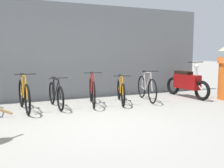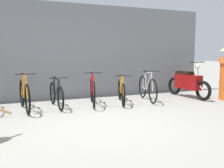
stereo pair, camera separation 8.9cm
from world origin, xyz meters
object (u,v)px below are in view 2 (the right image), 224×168
bicycle_3 (93,91)px  bicycle_4 (121,91)px  bicycle_5 (147,88)px  bicycle_2 (56,95)px  motorcycle (188,83)px  bicycle_1 (24,95)px

bicycle_3 → bicycle_4: bearing=102.2°
bicycle_3 → bicycle_5: bearing=104.7°
bicycle_2 → motorcycle: 4.08m
bicycle_1 → bicycle_4: bicycle_1 is taller
bicycle_3 → motorcycle: bearing=104.6°
bicycle_2 → bicycle_4: size_ratio=0.98×
bicycle_4 → motorcycle: size_ratio=0.86×
bicycle_2 → motorcycle: size_ratio=0.84×
bicycle_1 → bicycle_4: (2.56, -0.04, -0.05)m
bicycle_2 → bicycle_3: size_ratio=0.96×
bicycle_4 → motorcycle: 2.30m
bicycle_2 → bicycle_3: (0.95, -0.07, 0.05)m
bicycle_5 → motorcycle: bearing=102.1°
bicycle_2 → motorcycle: bearing=87.5°
bicycle_5 → bicycle_3: bearing=-77.8°
bicycle_3 → bicycle_5: bicycle_3 is taller
bicycle_1 → bicycle_2: size_ratio=1.12×
bicycle_1 → bicycle_5: bearing=87.3°
bicycle_4 → bicycle_2: bearing=-74.2°
bicycle_2 → bicycle_5: (2.63, -0.08, 0.04)m
bicycle_2 → bicycle_3: bearing=84.3°
bicycle_1 → bicycle_2: bearing=92.9°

